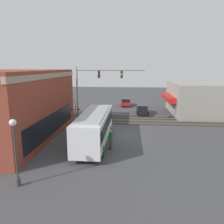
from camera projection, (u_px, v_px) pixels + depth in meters
ground_plane at (124, 135)px, 24.58m from camera, size 120.00×120.00×0.00m
brick_building at (10, 104)px, 23.41m from camera, size 16.61×9.57×7.24m
shop_building at (199, 98)px, 35.76m from camera, size 11.60×9.96×5.05m
city_bus at (95, 127)px, 21.61m from camera, size 10.30×2.59×3.20m
traffic_signal_gantry at (95, 83)px, 27.84m from camera, size 0.42×8.72×7.59m
crossing_signal at (75, 109)px, 27.67m from camera, size 1.41×1.18×3.81m
streetlamp at (15, 147)px, 13.63m from camera, size 0.44×0.44×4.46m
rail_track_near at (125, 122)px, 30.43m from camera, size 2.60×60.00×0.15m
rail_track_far at (126, 117)px, 33.55m from camera, size 2.60×60.00×0.15m
parked_car_black at (142, 110)px, 35.78m from camera, size 4.80×1.82×1.54m
parked_car_red at (126, 102)px, 43.28m from camera, size 4.35×1.82×1.50m
pedestrian_near_bus at (111, 139)px, 20.38m from camera, size 0.34×0.34×1.83m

